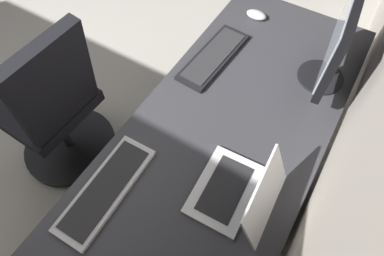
# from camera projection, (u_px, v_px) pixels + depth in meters

# --- Properties ---
(floor_plane) EXTENTS (5.40, 5.40, 0.00)m
(floor_plane) POSITION_uv_depth(u_px,v_px,m) (8.00, 66.00, 2.46)
(floor_plane) COLOR #B2ADA3
(desk) EXTENTS (2.14, 0.73, 0.73)m
(desk) POSITION_uv_depth(u_px,v_px,m) (203.00, 173.00, 1.24)
(desk) COLOR #38383D
(desk) RESTS_ON ground
(drawer_pedestal) EXTENTS (0.40, 0.51, 0.69)m
(drawer_pedestal) POSITION_uv_depth(u_px,v_px,m) (215.00, 190.00, 1.55)
(drawer_pedestal) COLOR #38383D
(drawer_pedestal) RESTS_ON ground
(monitor_secondary) EXTENTS (0.50, 0.20, 0.42)m
(monitor_secondary) POSITION_uv_depth(u_px,v_px,m) (340.00, 35.00, 1.22)
(monitor_secondary) COLOR black
(monitor_secondary) RESTS_ON desk
(laptop_leftmost) EXTENTS (0.30, 0.29, 0.19)m
(laptop_leftmost) POSITION_uv_depth(u_px,v_px,m) (240.00, 192.00, 1.09)
(laptop_leftmost) COLOR white
(laptop_leftmost) RESTS_ON desk
(keyboard_main) EXTENTS (0.43, 0.17, 0.02)m
(keyboard_main) POSITION_uv_depth(u_px,v_px,m) (214.00, 56.00, 1.48)
(keyboard_main) COLOR black
(keyboard_main) RESTS_ON desk
(keyboard_spare) EXTENTS (0.42, 0.15, 0.02)m
(keyboard_spare) POSITION_uv_depth(u_px,v_px,m) (106.00, 189.00, 1.13)
(keyboard_spare) COLOR silver
(keyboard_spare) RESTS_ON desk
(mouse_spare) EXTENTS (0.06, 0.10, 0.03)m
(mouse_spare) POSITION_uv_depth(u_px,v_px,m) (256.00, 15.00, 1.63)
(mouse_spare) COLOR silver
(mouse_spare) RESTS_ON desk
(office_chair) EXTENTS (0.56, 0.56, 0.97)m
(office_chair) POSITION_uv_depth(u_px,v_px,m) (55.00, 112.00, 1.66)
(office_chair) COLOR black
(office_chair) RESTS_ON ground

